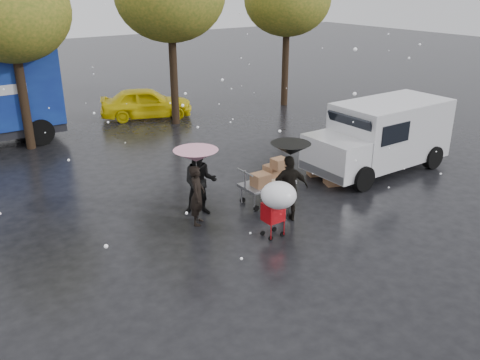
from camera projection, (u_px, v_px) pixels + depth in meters
ground at (275, 225)px, 12.92m from camera, size 90.00×90.00×0.00m
person_pink at (197, 195)px, 12.71m from camera, size 0.65×0.68×1.56m
person_middle at (200, 182)px, 13.20m from camera, size 1.12×1.06×1.83m
person_black at (289, 189)px, 12.86m from camera, size 1.11×0.69×1.75m
umbrella_pink at (196, 156)px, 12.32m from camera, size 1.11×1.11×1.98m
umbrella_black at (291, 149)px, 12.46m from camera, size 1.00×1.00×2.08m
vendor_cart at (270, 177)px, 14.01m from camera, size 1.52×0.80×1.27m
shopping_cart at (278, 198)px, 11.85m from camera, size 0.84×0.84×1.46m
white_van at (382, 135)px, 16.25m from camera, size 4.91×2.18×2.20m
box_ground_near at (334, 177)px, 15.36m from camera, size 0.68×0.61×0.50m
box_ground_far at (315, 170)px, 16.09m from camera, size 0.55×0.48×0.35m
yellow_taxi at (146, 103)px, 22.48m from camera, size 4.29×2.98×1.36m
tree_row at (97, 2)px, 18.42m from camera, size 21.60×4.40×7.12m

